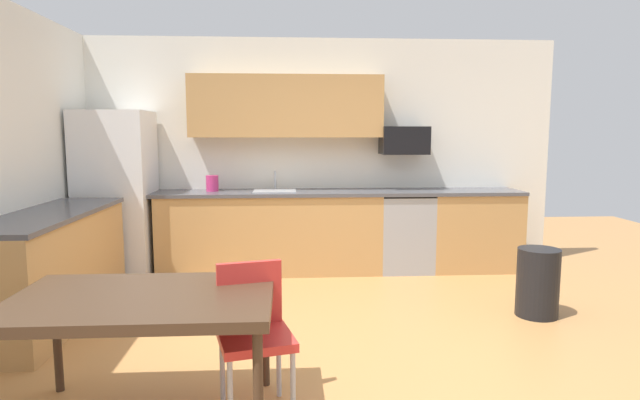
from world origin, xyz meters
TOP-DOWN VIEW (x-y plane):
  - ground_plane at (0.00, 0.00)m, footprint 12.00×12.00m
  - wall_back at (0.00, 2.65)m, footprint 5.80×0.10m
  - cabinet_run_back at (-0.49, 2.30)m, footprint 2.52×0.60m
  - cabinet_run_back_right at (1.88, 2.30)m, footprint 1.03×0.60m
  - cabinet_run_left at (-2.30, 0.80)m, footprint 0.60×2.00m
  - countertop_back at (0.00, 2.30)m, footprint 4.80×0.64m
  - countertop_left at (-2.30, 0.80)m, footprint 0.64×2.00m
  - upper_cabinets_back at (-0.30, 2.43)m, footprint 2.20×0.34m
  - refrigerator at (-2.18, 2.22)m, footprint 0.76×0.70m
  - oven_range at (1.07, 2.30)m, footprint 0.60×0.60m
  - microwave at (1.07, 2.40)m, footprint 0.54×0.36m
  - sink_basin at (-0.44, 2.30)m, footprint 0.48×0.40m
  - sink_faucet at (-0.44, 2.48)m, footprint 0.02×0.02m
  - dining_table at (-1.08, -0.86)m, footprint 1.40×0.90m
  - chair_near_table at (-0.49, -0.76)m, footprint 0.49×0.49m
  - trash_bin at (1.89, 0.67)m, footprint 0.36×0.36m
  - kettle at (-1.15, 2.35)m, footprint 0.14×0.14m

SIDE VIEW (x-z plane):
  - ground_plane at x=0.00m, z-range 0.00..0.00m
  - trash_bin at x=1.89m, z-range 0.00..0.60m
  - cabinet_run_back at x=-0.49m, z-range 0.00..0.90m
  - cabinet_run_back_right at x=1.88m, z-range 0.00..0.90m
  - cabinet_run_left at x=-2.30m, z-range 0.00..0.90m
  - oven_range at x=1.07m, z-range 0.00..0.91m
  - chair_near_table at x=-0.49m, z-range 0.08..0.93m
  - dining_table at x=-1.08m, z-range 0.30..1.03m
  - sink_basin at x=-0.44m, z-range 0.81..0.95m
  - refrigerator at x=-2.18m, z-range 0.00..1.84m
  - countertop_back at x=0.00m, z-range 0.90..0.94m
  - countertop_left at x=-2.30m, z-range 0.90..0.94m
  - kettle at x=-1.15m, z-range 0.92..1.12m
  - sink_faucet at x=-0.44m, z-range 0.92..1.16m
  - wall_back at x=0.00m, z-range 0.00..2.70m
  - microwave at x=1.07m, z-range 1.35..1.67m
  - upper_cabinets_back at x=-0.30m, z-range 1.55..2.25m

